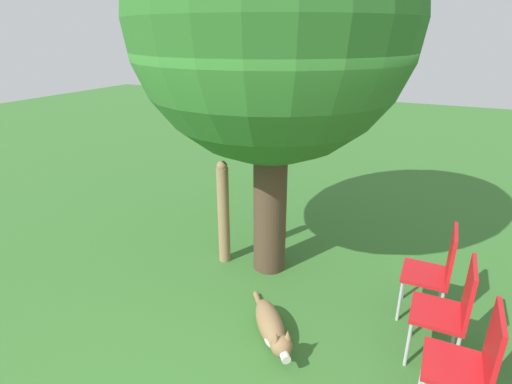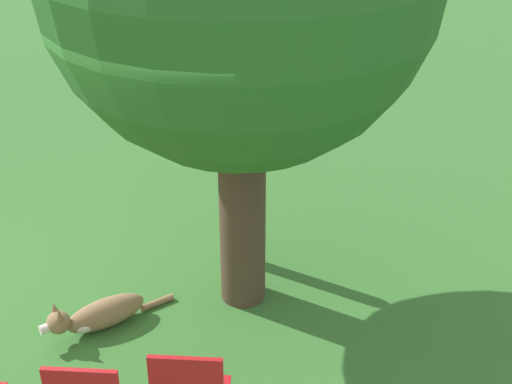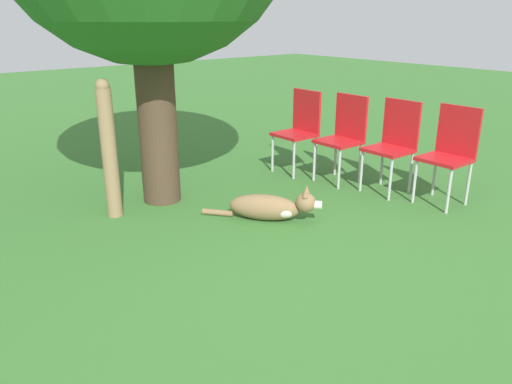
% 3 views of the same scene
% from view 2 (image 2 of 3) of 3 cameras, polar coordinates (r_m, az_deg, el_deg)
% --- Properties ---
extents(ground_plane, '(30.00, 30.00, 0.00)m').
position_cam_2_polar(ground_plane, '(6.35, -11.70, -8.47)').
color(ground_plane, '#38702D').
extents(dog, '(0.77, 0.94, 0.36)m').
position_cam_2_polar(dog, '(5.99, -12.58, -9.59)').
color(dog, olive).
rests_on(dog, ground_plane).
extents(fence_post, '(0.14, 0.14, 1.30)m').
position_cam_2_polar(fence_post, '(6.41, -1.49, -0.42)').
color(fence_post, '#937551').
rests_on(fence_post, ground_plane).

